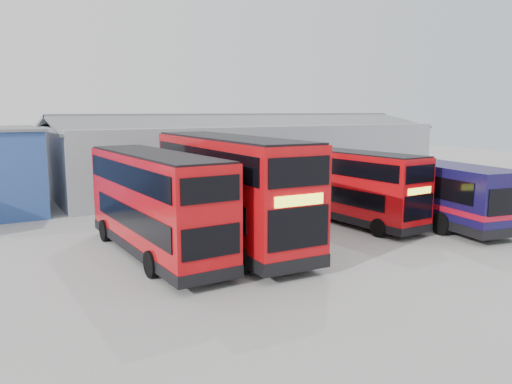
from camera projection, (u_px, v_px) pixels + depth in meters
name	position (u px, v px, depth m)	size (l,w,h in m)	color
ground_plane	(312.00, 262.00, 20.41)	(120.00, 120.00, 0.00)	#979793
maintenance_shed	(245.00, 154.00, 41.01)	(30.50, 12.00, 5.89)	#9297A0
double_decker_left	(155.00, 205.00, 20.93)	(2.89, 10.48, 4.40)	#BA0A0F
double_decker_centre	(229.00, 192.00, 22.66)	(3.35, 11.87, 4.97)	#BA0A0F
double_decker_right	(350.00, 187.00, 27.30)	(2.75, 9.47, 3.96)	#BA0A0F
single_decker_blue	(420.00, 190.00, 28.18)	(4.90, 12.61, 3.34)	#0E0E3E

